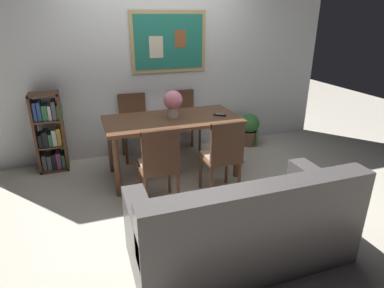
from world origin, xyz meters
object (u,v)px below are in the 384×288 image
Objects in this scene: dining_chair_far_left at (134,121)px; leather_couch at (242,228)px; dining_chair_near_left at (159,161)px; dining_chair_near_right at (223,152)px; dining_table at (172,126)px; potted_ivy at (249,129)px; dining_chair_far_right at (183,117)px; flower_vase at (173,102)px; tv_remote at (220,115)px; bookshelf at (50,134)px.

dining_chair_far_left is 0.51× the size of leather_couch.
dining_chair_near_left and dining_chair_near_right have the same top height.
dining_table is 3.25× the size of potted_ivy.
dining_table is 1.81× the size of dining_chair_far_left.
flower_vase is at bearing -116.48° from dining_chair_far_right.
dining_chair_far_left is at bearing 138.80° from tv_remote.
dining_chair_near_left is 1.00× the size of dining_chair_near_right.
dining_table is at bearing -64.19° from dining_chair_far_left.
flower_vase reaches higher than leather_couch.
tv_remote is at bearing 70.06° from dining_chair_near_right.
dining_chair_near_left is 1.00× the size of dining_chair_far_right.
dining_table is 0.61m from tv_remote.
leather_couch is at bearing -107.15° from tv_remote.
bookshelf is (-1.83, -0.06, -0.04)m from dining_chair_far_right.
leather_couch reaches higher than tv_remote.
flower_vase is (-0.35, 0.74, 0.42)m from dining_chair_near_right.
dining_chair_far_right is 0.87× the size of bookshelf.
flower_vase is at bearing 48.08° from dining_table.
dining_chair_far_left is 1.29m from tv_remote.
dining_table is 4.90× the size of flower_vase.
dining_chair_far_left reaches higher than potted_ivy.
bookshelf is at bearing 129.19° from dining_chair_near_left.
dining_chair_far_left is 1.82m from potted_ivy.
leather_couch is (-0.28, -2.45, -0.23)m from dining_chair_far_right.
dining_table is at bearing 170.79° from tv_remote.
leather_couch is 2.70m from potted_ivy.
potted_ivy is 3.30× the size of tv_remote.
flower_vase is 2.18× the size of tv_remote.
dining_chair_far_right is at bearing 62.79° from dining_table.
dining_chair_near_right is 1.08m from leather_couch.
flower_vase is at bearing 63.28° from dining_chair_near_left.
dining_chair_near_right is at bearing -89.84° from dining_chair_far_right.
bookshelf reaches higher than dining_chair_near_right.
dining_chair_near_left is at bearing -116.72° from flower_vase.
tv_remote is (0.50, 1.63, 0.46)m from leather_couch.
dining_table is at bearing -131.92° from flower_vase.
dining_chair_far_right reaches higher than potted_ivy.
bookshelf reaches higher than dining_chair_far_right.
dining_chair_near_right is at bearing -64.67° from flower_vase.
bookshelf is 1.68m from flower_vase.
tv_remote is at bearing -139.80° from potted_ivy.
dining_chair_near_left is 1.15m from tv_remote.
potted_ivy is (1.78, 1.32, -0.28)m from dining_chair_near_left.
dining_table is at bearing 93.06° from leather_couch.
dining_chair_near_right is 5.92× the size of tv_remote.
tv_remote is (-0.84, -0.71, 0.51)m from potted_ivy.
dining_chair_far_left is at bearing 116.83° from dining_chair_near_right.
tv_remote is at bearing -9.21° from dining_table.
dining_chair_near_left reaches higher than leather_couch.
potted_ivy is at bearing -1.06° from bookshelf.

